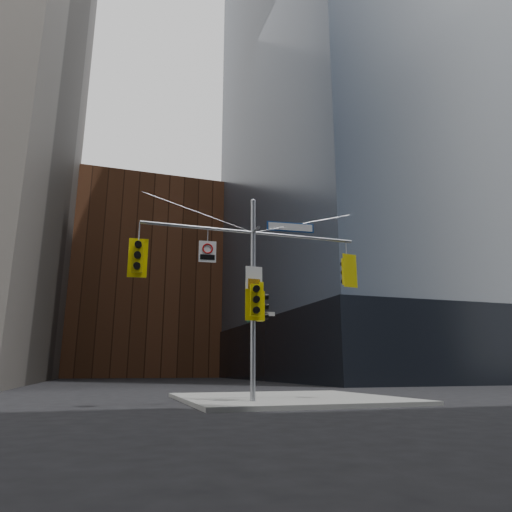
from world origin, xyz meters
TOP-DOWN VIEW (x-y plane):
  - ground at (0.00, 0.00)m, footprint 160.00×160.00m
  - sidewalk_corner at (2.00, 4.00)m, footprint 8.00×8.00m
  - tower_ne at (28.00, 32.00)m, footprint 36.00×36.00m
  - podium_ne at (28.00, 32.00)m, footprint 36.40×36.40m
  - brick_midrise at (0.00, 58.00)m, footprint 26.00×20.00m
  - signal_assembly at (0.00, 1.99)m, footprint 8.00×0.80m
  - traffic_light_west_arm at (-4.00, 2.01)m, footprint 0.64×0.53m
  - traffic_light_east_arm at (3.77, 1.99)m, footprint 0.61×0.52m
  - traffic_light_pole_side at (0.32, 2.00)m, footprint 0.42×0.36m
  - traffic_light_pole_front at (0.00, 1.73)m, footprint 0.65×0.56m
  - street_sign_blade at (1.47, 2.00)m, footprint 1.81×0.23m
  - regulatory_sign_arm at (-1.66, 1.97)m, footprint 0.61×0.11m
  - regulatory_sign_pole at (0.00, 1.88)m, footprint 0.61×0.06m
  - street_blade_ew at (0.45, 2.00)m, footprint 0.71×0.09m
  - street_blade_ns at (0.00, 2.45)m, footprint 0.10×0.66m

SIDE VIEW (x-z plane):
  - ground at x=0.00m, z-range 0.00..0.00m
  - sidewalk_corner at x=2.00m, z-range 0.00..0.15m
  - street_blade_ns at x=0.00m, z-range 2.83..2.96m
  - podium_ne at x=28.00m, z-range 0.00..6.00m
  - street_blade_ew at x=0.45m, z-range 3.00..3.14m
  - traffic_light_pole_side at x=0.32m, z-range 2.81..3.84m
  - traffic_light_pole_front at x=0.00m, z-range 2.81..4.17m
  - regulatory_sign_pole at x=0.00m, z-range 3.88..4.69m
  - signal_assembly at x=0.00m, z-range 0.77..8.07m
  - traffic_light_west_arm at x=-4.00m, z-range 4.13..5.47m
  - traffic_light_east_arm at x=3.77m, z-range 4.16..5.44m
  - regulatory_sign_arm at x=-1.66m, z-range 4.80..5.55m
  - street_sign_blade at x=1.47m, z-range 6.17..6.53m
  - brick_midrise at x=0.00m, z-range 0.00..28.00m
  - tower_ne at x=28.00m, z-range 0.00..90.00m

